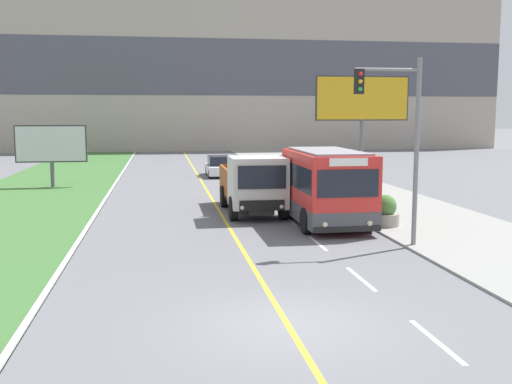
# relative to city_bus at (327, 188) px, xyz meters

# --- Properties ---
(ground_plane) EXTENTS (300.00, 300.00, 0.00)m
(ground_plane) POSITION_rel_city_bus_xyz_m (-3.96, -11.05, -1.55)
(ground_plane) COLOR slate
(lane_marking_centre) EXTENTS (2.88, 140.00, 0.01)m
(lane_marking_centre) POSITION_rel_city_bus_xyz_m (-3.67, -9.99, -1.55)
(lane_marking_centre) COLOR gold
(lane_marking_centre) RESTS_ON ground_plane
(apartment_block_background) EXTENTS (80.00, 8.04, 18.93)m
(apartment_block_background) POSITION_rel_city_bus_xyz_m (-3.96, 52.47, 7.92)
(apartment_block_background) COLOR #A89E8E
(apartment_block_background) RESTS_ON ground_plane
(city_bus) EXTENTS (2.72, 5.71, 3.07)m
(city_bus) POSITION_rel_city_bus_xyz_m (0.00, 0.00, 0.00)
(city_bus) COLOR red
(city_bus) RESTS_ON ground_plane
(dump_truck) EXTENTS (2.46, 6.63, 2.68)m
(dump_truck) POSITION_rel_city_bus_xyz_m (-2.53, 2.78, -0.22)
(dump_truck) COLOR black
(dump_truck) RESTS_ON ground_plane
(car_distant) EXTENTS (1.80, 4.30, 1.45)m
(car_distant) POSITION_rel_city_bus_xyz_m (-2.43, 19.90, -0.86)
(car_distant) COLOR silver
(car_distant) RESTS_ON ground_plane
(traffic_light_mast) EXTENTS (2.28, 0.32, 6.35)m
(traffic_light_mast) POSITION_rel_city_bus_xyz_m (1.26, -4.30, 2.47)
(traffic_light_mast) COLOR slate
(traffic_light_mast) RESTS_ON ground_plane
(billboard_large) EXTENTS (6.09, 0.24, 6.88)m
(billboard_large) POSITION_rel_city_bus_xyz_m (6.09, 13.60, 3.72)
(billboard_large) COLOR #59595B
(billboard_large) RESTS_ON ground_plane
(billboard_small) EXTENTS (4.24, 0.24, 3.82)m
(billboard_small) POSITION_rel_city_bus_xyz_m (-13.21, 14.79, 1.05)
(billboard_small) COLOR #59595B
(billboard_small) RESTS_ON ground_plane
(planter_round_near) EXTENTS (1.12, 1.12, 1.24)m
(planter_round_near) POSITION_rel_city_bus_xyz_m (2.18, -0.83, -0.93)
(planter_round_near) COLOR gray
(planter_round_near) RESTS_ON sidewalk_right
(planter_round_second) EXTENTS (1.06, 1.06, 1.19)m
(planter_round_second) POSITION_rel_city_bus_xyz_m (2.17, 2.99, -0.95)
(planter_round_second) COLOR gray
(planter_round_second) RESTS_ON sidewalk_right
(planter_round_third) EXTENTS (1.05, 1.05, 1.23)m
(planter_round_third) POSITION_rel_city_bus_xyz_m (2.42, 6.81, -0.93)
(planter_round_third) COLOR gray
(planter_round_third) RESTS_ON sidewalk_right
(planter_round_far) EXTENTS (1.16, 1.16, 1.28)m
(planter_round_far) POSITION_rel_city_bus_xyz_m (2.18, 10.64, -0.92)
(planter_round_far) COLOR gray
(planter_round_far) RESTS_ON sidewalk_right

